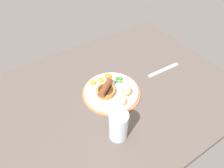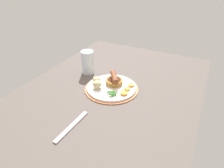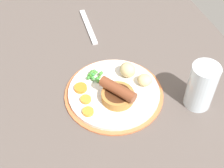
{
  "view_description": "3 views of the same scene",
  "coord_description": "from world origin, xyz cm",
  "px_view_note": "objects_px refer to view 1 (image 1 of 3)",
  "views": [
    {
      "loc": [
        30.78,
        49.31,
        67.57
      ],
      "look_at": [
        -2.02,
        -1.5,
        6.44
      ],
      "focal_mm": 32.0,
      "sensor_mm": 36.0,
      "label": 1
    },
    {
      "loc": [
        -71.79,
        -36.05,
        54.54
      ],
      "look_at": [
        -0.56,
        -0.17,
        5.68
      ],
      "focal_mm": 32.0,
      "sensor_mm": 36.0,
      "label": 2
    },
    {
      "loc": [
        48.65,
        -17.21,
        63.83
      ],
      "look_at": [
        -2.17,
        -0.03,
        5.52
      ],
      "focal_mm": 50.0,
      "sensor_mm": 36.0,
      "label": 3
    }
  ],
  "objects_px": {
    "potato_chunk_1": "(127,91)",
    "carrot_slice_0": "(101,80)",
    "potato_chunk_0": "(122,101)",
    "drinking_glass": "(118,126)",
    "carrot_slice_4": "(108,77)",
    "fork": "(164,70)",
    "sausage_pudding": "(106,90)",
    "dinner_plate": "(111,91)",
    "pea_pile": "(119,79)",
    "carrot_slice_3": "(93,83)"
  },
  "relations": [
    {
      "from": "sausage_pudding",
      "to": "drinking_glass",
      "type": "xyz_separation_m",
      "value": [
        0.06,
        0.19,
        0.03
      ]
    },
    {
      "from": "pea_pile",
      "to": "fork",
      "type": "relative_size",
      "value": 0.26
    },
    {
      "from": "carrot_slice_0",
      "to": "carrot_slice_3",
      "type": "distance_m",
      "value": 0.04
    },
    {
      "from": "potato_chunk_0",
      "to": "potato_chunk_1",
      "type": "bearing_deg",
      "value": -145.02
    },
    {
      "from": "dinner_plate",
      "to": "potato_chunk_1",
      "type": "xyz_separation_m",
      "value": [
        -0.04,
        0.05,
        0.03
      ]
    },
    {
      "from": "potato_chunk_0",
      "to": "carrot_slice_4",
      "type": "bearing_deg",
      "value": -101.99
    },
    {
      "from": "sausage_pudding",
      "to": "pea_pile",
      "type": "height_order",
      "value": "sausage_pudding"
    },
    {
      "from": "potato_chunk_0",
      "to": "pea_pile",
      "type": "bearing_deg",
      "value": -118.79
    },
    {
      "from": "carrot_slice_0",
      "to": "sausage_pudding",
      "type": "bearing_deg",
      "value": 75.18
    },
    {
      "from": "carrot_slice_3",
      "to": "drinking_glass",
      "type": "distance_m",
      "value": 0.28
    },
    {
      "from": "pea_pile",
      "to": "dinner_plate",
      "type": "bearing_deg",
      "value": 26.26
    },
    {
      "from": "fork",
      "to": "carrot_slice_0",
      "type": "bearing_deg",
      "value": -14.69
    },
    {
      "from": "carrot_slice_0",
      "to": "drinking_glass",
      "type": "bearing_deg",
      "value": 72.33
    },
    {
      "from": "potato_chunk_0",
      "to": "carrot_slice_4",
      "type": "height_order",
      "value": "potato_chunk_0"
    },
    {
      "from": "fork",
      "to": "carrot_slice_3",
      "type": "bearing_deg",
      "value": -13.66
    },
    {
      "from": "sausage_pudding",
      "to": "carrot_slice_4",
      "type": "relative_size",
      "value": 2.88
    },
    {
      "from": "potato_chunk_1",
      "to": "carrot_slice_0",
      "type": "xyz_separation_m",
      "value": [
        0.05,
        -0.13,
        -0.02
      ]
    },
    {
      "from": "pea_pile",
      "to": "drinking_glass",
      "type": "height_order",
      "value": "drinking_glass"
    },
    {
      "from": "fork",
      "to": "pea_pile",
      "type": "bearing_deg",
      "value": -9.61
    },
    {
      "from": "dinner_plate",
      "to": "pea_pile",
      "type": "relative_size",
      "value": 5.39
    },
    {
      "from": "potato_chunk_0",
      "to": "drinking_glass",
      "type": "relative_size",
      "value": 0.31
    },
    {
      "from": "potato_chunk_0",
      "to": "drinking_glass",
      "type": "height_order",
      "value": "drinking_glass"
    },
    {
      "from": "carrot_slice_4",
      "to": "potato_chunk_1",
      "type": "bearing_deg",
      "value": 94.12
    },
    {
      "from": "sausage_pudding",
      "to": "carrot_slice_0",
      "type": "xyz_separation_m",
      "value": [
        -0.02,
        -0.08,
        -0.02
      ]
    },
    {
      "from": "carrot_slice_4",
      "to": "pea_pile",
      "type": "bearing_deg",
      "value": 123.17
    },
    {
      "from": "carrot_slice_0",
      "to": "carrot_slice_4",
      "type": "distance_m",
      "value": 0.04
    },
    {
      "from": "potato_chunk_0",
      "to": "carrot_slice_4",
      "type": "xyz_separation_m",
      "value": [
        -0.03,
        -0.16,
        -0.01
      ]
    },
    {
      "from": "potato_chunk_1",
      "to": "carrot_slice_0",
      "type": "relative_size",
      "value": 1.65
    },
    {
      "from": "carrot_slice_3",
      "to": "drinking_glass",
      "type": "relative_size",
      "value": 0.22
    },
    {
      "from": "potato_chunk_1",
      "to": "carrot_slice_0",
      "type": "bearing_deg",
      "value": -68.83
    },
    {
      "from": "carrot_slice_0",
      "to": "fork",
      "type": "relative_size",
      "value": 0.15
    },
    {
      "from": "potato_chunk_0",
      "to": "carrot_slice_0",
      "type": "relative_size",
      "value": 1.45
    },
    {
      "from": "pea_pile",
      "to": "potato_chunk_0",
      "type": "relative_size",
      "value": 1.22
    },
    {
      "from": "dinner_plate",
      "to": "carrot_slice_4",
      "type": "bearing_deg",
      "value": -113.27
    },
    {
      "from": "drinking_glass",
      "to": "potato_chunk_1",
      "type": "bearing_deg",
      "value": -134.64
    },
    {
      "from": "carrot_slice_3",
      "to": "potato_chunk_0",
      "type": "bearing_deg",
      "value": 105.15
    },
    {
      "from": "dinner_plate",
      "to": "sausage_pudding",
      "type": "xyz_separation_m",
      "value": [
        0.03,
        0.0,
        0.03
      ]
    },
    {
      "from": "carrot_slice_4",
      "to": "potato_chunk_0",
      "type": "bearing_deg",
      "value": 78.01
    },
    {
      "from": "potato_chunk_0",
      "to": "potato_chunk_1",
      "type": "distance_m",
      "value": 0.05
    },
    {
      "from": "carrot_slice_0",
      "to": "drinking_glass",
      "type": "relative_size",
      "value": 0.22
    },
    {
      "from": "carrot_slice_3",
      "to": "drinking_glass",
      "type": "bearing_deg",
      "value": 80.33
    },
    {
      "from": "sausage_pudding",
      "to": "carrot_slice_3",
      "type": "height_order",
      "value": "sausage_pudding"
    },
    {
      "from": "carrot_slice_0",
      "to": "fork",
      "type": "bearing_deg",
      "value": 163.3
    },
    {
      "from": "carrot_slice_0",
      "to": "dinner_plate",
      "type": "bearing_deg",
      "value": 95.96
    },
    {
      "from": "dinner_plate",
      "to": "potato_chunk_1",
      "type": "distance_m",
      "value": 0.07
    },
    {
      "from": "sausage_pudding",
      "to": "carrot_slice_4",
      "type": "distance_m",
      "value": 0.1
    },
    {
      "from": "potato_chunk_0",
      "to": "potato_chunk_1",
      "type": "relative_size",
      "value": 0.88
    },
    {
      "from": "fork",
      "to": "sausage_pudding",
      "type": "bearing_deg",
      "value": -0.19
    },
    {
      "from": "pea_pile",
      "to": "carrot_slice_0",
      "type": "xyz_separation_m",
      "value": [
        0.07,
        -0.04,
        -0.01
      ]
    },
    {
      "from": "fork",
      "to": "potato_chunk_1",
      "type": "bearing_deg",
      "value": 10.56
    }
  ]
}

